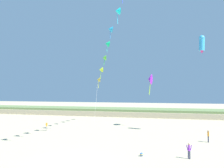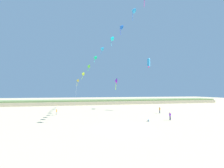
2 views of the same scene
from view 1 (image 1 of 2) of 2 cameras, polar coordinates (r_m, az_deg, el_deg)
name	(u,v)px [view 1 (image 1 of 2)]	position (r m, az deg, el deg)	size (l,w,h in m)	color
ground_plane	(71,161)	(24.29, -9.80, -17.78)	(240.00, 240.00, 0.00)	#C1B28E
dune_ridge	(139,112)	(66.91, 6.61, -6.74)	(120.00, 11.58, 1.94)	tan
person_near_left	(189,150)	(25.55, 18.05, -14.81)	(0.55, 0.21, 1.56)	#282D4C
person_near_right	(47,126)	(42.58, -15.46, -9.64)	(0.20, 0.52, 1.49)	gray
person_mid_center	(208,135)	(34.37, 22.15, -11.38)	(0.21, 0.55, 1.57)	#282D4C
kite_banner_string	(114,21)	(38.97, 0.48, 14.98)	(16.27, 30.30, 27.19)	gold
large_kite_low_lead	(150,79)	(45.11, 9.08, 1.11)	(0.96, 2.01, 3.88)	#9720D9
large_kite_mid_trail	(202,43)	(40.27, 20.81, 9.10)	(1.23, 1.27, 2.90)	#34A0DF
beach_ball	(142,154)	(25.73, 7.14, -16.46)	(0.36, 0.36, 0.36)	blue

